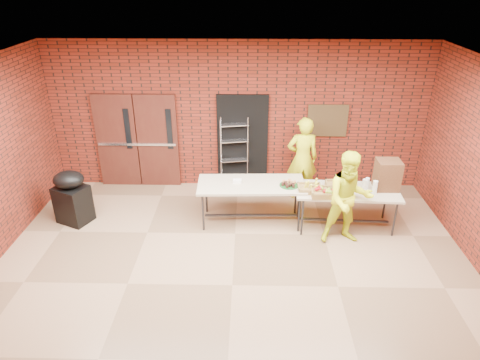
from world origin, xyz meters
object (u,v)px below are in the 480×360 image
Objects in this scene: coffee_dispenser at (387,175)px; covered_grill at (72,197)px; volunteer_man at (349,199)px; volunteer_woman at (302,159)px; table_left at (251,187)px; wire_rack at (234,154)px; table_right at (347,193)px.

coffee_dispenser is 0.53× the size of covered_grill.
covered_grill is at bearing 169.25° from volunteer_man.
table_left is at bearing 39.79° from volunteer_woman.
wire_rack is 0.91× the size of volunteer_woman.
wire_rack is 2.65m from table_right.
table_right is 1.39m from volunteer_woman.
covered_grill is at bearing -179.87° from coffee_dispenser.
table_right is at bearing 23.92° from covered_grill.
coffee_dispenser is 0.32× the size of volunteer_man.
table_left is 1.81m from volunteer_man.
volunteer_man is (1.69, -0.63, 0.11)m from table_left.
table_left is 1.14× the size of volunteer_woman.
wire_rack is 2.90m from volunteer_man.
table_right is 3.44× the size of coffee_dispenser.
volunteer_man is (2.06, -2.05, 0.05)m from wire_rack.
table_left is 1.17× the size of volunteer_man.
volunteer_woman is at bearing 42.47° from table_left.
coffee_dispenser reaches higher than covered_grill.
table_right is at bearing 116.88° from volunteer_woman.
wire_rack is at bearing -19.47° from volunteer_woman.
volunteer_woman is at bearing 124.18° from table_right.
table_right is 0.80m from coffee_dispenser.
wire_rack is at bearing 102.71° from table_left.
wire_rack is 3.41m from covered_grill.
wire_rack is 0.94× the size of volunteer_man.
volunteer_man is (-0.09, -0.49, 0.15)m from table_right.
volunteer_woman reaches higher than table_left.
volunteer_woman is at bearing 38.48° from covered_grill.
table_right is 5.21m from covered_grill.
coffee_dispenser is at bearing 10.09° from table_right.
volunteer_woman reaches higher than table_right.
covered_grill reaches higher than table_left.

